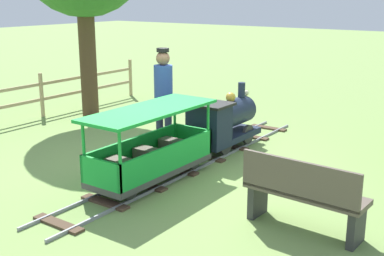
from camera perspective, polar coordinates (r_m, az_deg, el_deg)
name	(u,v)px	position (r m, az deg, el deg)	size (l,w,h in m)	color
ground_plane	(185,167)	(7.33, -0.84, -4.46)	(60.00, 60.00, 0.00)	#75934C
track	(191,163)	(7.45, -0.11, -4.01)	(0.70, 5.70, 0.04)	gray
locomotive	(223,121)	(8.01, 3.50, 0.81)	(0.66, 1.45, 0.98)	#192338
passenger_car	(151,152)	(6.65, -4.65, -2.72)	(0.76, 2.00, 0.97)	#3F3F3F
conductor_person	(163,90)	(8.09, -3.28, 4.39)	(0.30, 0.30, 1.62)	#282D47
park_bench	(303,195)	(5.40, 12.51, -7.40)	(1.32, 0.46, 0.82)	brown
fence_section	(13,99)	(10.31, -19.68, 3.15)	(0.08, 6.78, 0.90)	tan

